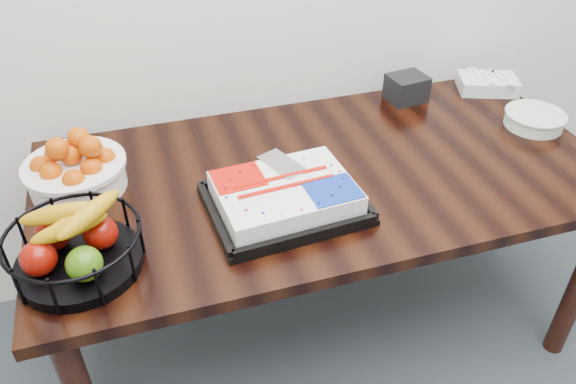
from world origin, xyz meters
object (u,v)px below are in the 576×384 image
object	(u,v)px
plate_stack	(534,119)
napkin_box	(407,88)
table	(324,191)
fruit_basket	(75,246)
tangerine_bowl	(74,166)
cake_tray	(285,197)

from	to	relation	value
plate_stack	napkin_box	xyz separation A→B (m)	(-0.34, 0.32, 0.02)
table	fruit_basket	size ratio (longest dim) A/B	5.36
tangerine_bowl	plate_stack	size ratio (longest dim) A/B	1.44
fruit_basket	napkin_box	bearing A→B (deg)	25.52
napkin_box	cake_tray	bearing A→B (deg)	-141.92
table	cake_tray	bearing A→B (deg)	-140.41
table	tangerine_bowl	world-z (taller)	tangerine_bowl
cake_tray	tangerine_bowl	bearing A→B (deg)	153.67
fruit_basket	tangerine_bowl	bearing A→B (deg)	89.49
plate_stack	fruit_basket	bearing A→B (deg)	-170.47
fruit_basket	napkin_box	xyz separation A→B (m)	(1.21, 0.58, -0.02)
fruit_basket	plate_stack	size ratio (longest dim) A/B	1.61
table	napkin_box	size ratio (longest dim) A/B	13.12
table	napkin_box	xyz separation A→B (m)	(0.46, 0.35, 0.14)
cake_tray	napkin_box	world-z (taller)	napkin_box
table	plate_stack	size ratio (longest dim) A/B	8.61
table	napkin_box	distance (m)	0.59
table	cake_tray	xyz separation A→B (m)	(-0.18, -0.15, 0.13)
cake_tray	fruit_basket	world-z (taller)	fruit_basket
fruit_basket	plate_stack	distance (m)	1.57
plate_stack	table	bearing A→B (deg)	-177.53
table	fruit_basket	world-z (taller)	fruit_basket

